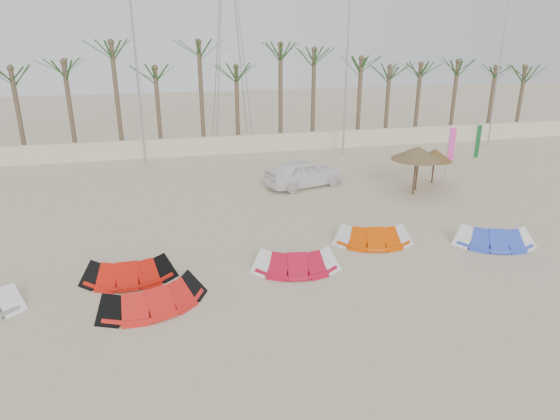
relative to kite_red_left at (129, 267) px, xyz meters
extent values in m
plane|color=#C7B496|center=(6.29, -3.67, -0.42)|extent=(120.00, 120.00, 0.00)
cube|color=beige|center=(6.29, 18.33, 0.23)|extent=(60.00, 0.30, 1.30)
cylinder|color=brown|center=(-7.71, 19.83, 2.83)|extent=(0.32, 0.32, 6.50)
ellipsoid|color=#194719|center=(-7.71, 19.83, 6.08)|extent=(4.00, 4.00, 2.40)
cylinder|color=brown|center=(2.29, 19.83, 2.83)|extent=(0.32, 0.32, 6.50)
ellipsoid|color=#194719|center=(2.29, 19.83, 6.08)|extent=(4.00, 4.00, 2.40)
cylinder|color=brown|center=(12.29, 19.83, 2.83)|extent=(0.32, 0.32, 6.50)
ellipsoid|color=#194719|center=(12.29, 19.83, 6.08)|extent=(4.00, 4.00, 2.40)
cylinder|color=brown|center=(22.29, 19.83, 2.83)|extent=(0.32, 0.32, 6.50)
ellipsoid|color=#194719|center=(22.29, 19.83, 6.08)|extent=(4.00, 4.00, 2.40)
cylinder|color=brown|center=(30.29, 19.83, 2.83)|extent=(0.32, 0.32, 6.50)
ellipsoid|color=#194719|center=(30.29, 19.83, 6.08)|extent=(4.00, 4.00, 2.40)
cylinder|color=#A5A8AD|center=(0.29, 16.33, 5.08)|extent=(0.14, 0.14, 11.00)
cylinder|color=#A5A8AD|center=(14.29, 16.33, 5.08)|extent=(0.14, 0.14, 11.00)
cylinder|color=#A5A8AD|center=(26.29, 16.33, 5.08)|extent=(0.14, 0.14, 11.00)
cube|color=white|center=(-3.60, -1.38, -0.17)|extent=(0.65, 1.13, 0.40)
cylinder|color=red|center=(0.00, -0.31, -0.32)|extent=(2.97, 0.21, 0.20)
cube|color=black|center=(-1.34, -0.21, -0.17)|extent=(0.60, 1.10, 0.40)
cube|color=black|center=(1.34, -0.21, -0.17)|extent=(0.60, 1.10, 0.40)
cylinder|color=red|center=(0.90, -2.41, -0.32)|extent=(3.16, 1.39, 0.20)
cube|color=black|center=(-0.59, -2.31, -0.17)|extent=(0.96, 1.24, 0.40)
cube|color=black|center=(2.39, -2.31, -0.17)|extent=(0.96, 1.24, 0.40)
cylinder|color=red|center=(6.15, -0.94, -0.32)|extent=(2.95, 0.64, 0.20)
cube|color=white|center=(4.83, -0.84, -0.17)|extent=(0.76, 1.18, 0.40)
cube|color=white|center=(7.48, -0.84, -0.17)|extent=(0.76, 1.18, 0.40)
cylinder|color=#DE4400|center=(10.00, 0.71, -0.32)|extent=(2.92, 0.83, 0.20)
cube|color=silver|center=(8.67, 0.81, -0.17)|extent=(0.82, 1.20, 0.40)
cube|color=silver|center=(11.32, 0.81, -0.17)|extent=(0.82, 1.20, 0.40)
cylinder|color=blue|center=(14.92, -0.64, -0.32)|extent=(2.84, 1.14, 0.20)
cube|color=white|center=(13.60, -0.54, -0.17)|extent=(0.92, 1.24, 0.40)
cube|color=white|center=(16.25, -0.54, -0.17)|extent=(0.92, 1.24, 0.40)
cylinder|color=#4C331E|center=(15.36, 7.22, 0.78)|extent=(0.10, 0.10, 2.40)
cone|color=brown|center=(15.36, 7.22, 1.73)|extent=(2.57, 2.57, 0.70)
cylinder|color=#4C331E|center=(14.86, 6.56, 0.88)|extent=(0.10, 0.10, 2.59)
cone|color=brown|center=(14.86, 6.56, 1.92)|extent=(2.74, 2.74, 0.70)
cylinder|color=#4C331E|center=(16.96, 8.24, 0.57)|extent=(0.10, 0.10, 1.97)
cone|color=brown|center=(16.96, 8.24, 1.31)|extent=(2.07, 2.07, 0.70)
cylinder|color=#A5A8AD|center=(18.34, 9.15, 1.20)|extent=(0.04, 0.04, 3.24)
cube|color=#FF3FB2|center=(18.56, 9.15, 1.59)|extent=(0.42, 0.05, 2.11)
cylinder|color=#A5A8AD|center=(20.59, 9.76, 1.17)|extent=(0.04, 0.04, 3.18)
cube|color=#125525|center=(20.81, 9.76, 1.55)|extent=(0.41, 0.13, 2.07)
imported|color=white|center=(9.35, 9.37, 0.37)|extent=(4.98, 3.11, 1.58)
camera|label=1|loc=(1.69, -17.37, 8.33)|focal=32.00mm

